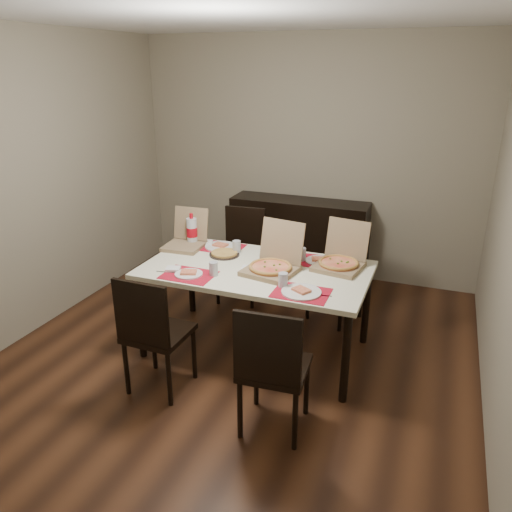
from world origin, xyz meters
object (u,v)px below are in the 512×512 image
Objects in this scene: chair_near_right at (272,366)px; dip_bowl at (285,260)px; chair_far_right at (341,266)px; sideboard at (298,239)px; dining_table at (256,275)px; chair_far_left at (242,250)px; pizza_box_center at (272,265)px; chair_near_left at (153,330)px; soda_bottle at (192,231)px.

chair_near_right reaches higher than dip_bowl.
sideboard is at bearing 129.62° from chair_far_right.
dining_table is 1.94× the size of chair_far_left.
chair_near_left is at bearing -128.56° from pizza_box_center.
pizza_box_center reaches higher than chair_far_left.
soda_bottle reaches higher than chair_far_left.
dip_bowl is (-0.29, 1.15, 0.25)m from chair_near_right.
chair_near_right is 1.21m from dip_bowl.
chair_near_left reaches higher than dip_bowl.
sideboard is 1.65m from dining_table.
chair_near_right is 8.42× the size of dip_bowl.
chair_near_left is 8.42× the size of dip_bowl.
chair_far_left is (-0.03, 1.75, 0.00)m from chair_near_left.
dining_table is 16.29× the size of dip_bowl.
dip_bowl reaches higher than dining_table.
pizza_box_center is 0.25m from dip_bowl.
soda_bottle is at bearing 158.67° from pizza_box_center.
dip_bowl is at bearing -46.45° from chair_far_left.
soda_bottle reaches higher than dining_table.
soda_bottle is at bearing 133.89° from chair_near_right.
chair_near_right is at bearing -46.11° from soda_bottle.
chair_near_right is at bearing -63.57° from dining_table.
chair_near_left is 3.20× the size of soda_bottle.
dip_bowl is at bearing -78.35° from sideboard.
pizza_box_center reaches higher than chair_near_right.
pizza_box_center is (0.66, -0.97, 0.30)m from chair_far_left.
chair_far_right is at bearing 88.16° from chair_near_right.
dining_table is 1.94× the size of chair_near_right.
chair_near_left is 1.22m from soda_bottle.
sideboard is 1.61× the size of chair_far_right.
chair_near_right is (0.47, -0.94, -0.17)m from dining_table.
dip_bowl is (0.69, -0.72, 0.25)m from chair_far_left.
chair_far_left is at bearing 69.60° from soda_bottle.
chair_far_right reaches higher than sideboard.
chair_near_right is at bearing -7.24° from chair_near_left.
chair_far_left is 1.03m from dip_bowl.
chair_far_left is at bearing 118.58° from dining_table.
dip_bowl is at bearing 83.50° from pizza_box_center.
chair_far_right is 3.20× the size of soda_bottle.
dining_table is 6.19× the size of soda_bottle.
chair_near_left is at bearing -76.87° from soda_bottle.
chair_near_left is at bearing -88.88° from chair_far_left.
sideboard is at bearing 101.65° from dip_bowl.
dip_bowl is at bearing -6.52° from soda_bottle.
chair_near_right is 1.78m from soda_bottle.
dining_table is 1.06m from chair_near_right.
chair_near_right is 1.00m from pizza_box_center.
chair_far_left is 8.42× the size of dip_bowl.
pizza_box_center is (0.26, -1.66, 0.36)m from sideboard.
dip_bowl is 0.93m from soda_bottle.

